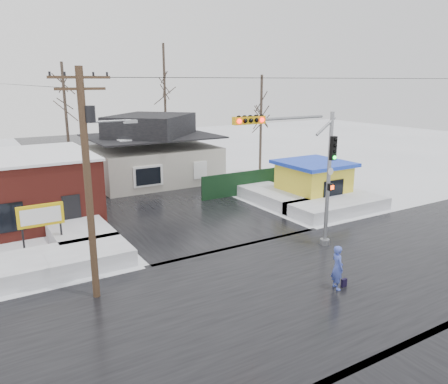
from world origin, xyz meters
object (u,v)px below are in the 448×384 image
traffic_signal (307,164)px  kiosk (313,181)px  pedestrian (337,268)px  utility_pole (89,173)px  marquee_sign (41,217)px

traffic_signal → kiosk: traffic_signal is taller
kiosk → pedestrian: (-8.72, -11.03, -0.51)m
utility_pole → marquee_sign: size_ratio=3.53×
marquee_sign → kiosk: size_ratio=0.55×
traffic_signal → kiosk: 10.43m
traffic_signal → pedestrian: traffic_signal is taller
traffic_signal → pedestrian: 5.62m
kiosk → utility_pole: bearing=-159.6°
traffic_signal → pedestrian: (-1.65, -4.00, -3.59)m
traffic_signal → kiosk: (7.07, 7.03, -3.08)m
marquee_sign → kiosk: (18.50, 0.50, -0.46)m
traffic_signal → pedestrian: size_ratio=3.68×
pedestrian → kiosk: bearing=-21.2°
utility_pole → marquee_sign: bearing=100.1°
utility_pole → marquee_sign: utility_pole is taller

